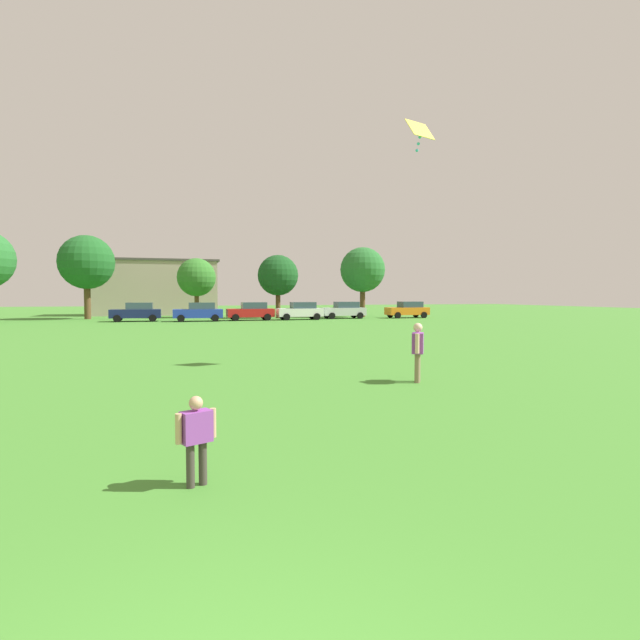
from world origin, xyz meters
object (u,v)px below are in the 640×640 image
object	(u,v)px
tree_center	(196,278)
tree_far_right	(363,270)
parked_car_orange_5	(408,310)
kite	(420,132)
parked_car_silver_4	(344,310)
child_kite_flyer	(196,433)
parked_car_white_3	(300,311)
parked_car_blue_1	(199,312)
tree_right	(278,275)
parked_car_navy_0	(137,312)
parked_car_red_2	(251,311)
adult_bystander	(418,347)
tree_left	(87,262)

from	to	relation	value
tree_center	tree_far_right	distance (m)	17.41
parked_car_orange_5	tree_far_right	world-z (taller)	tree_far_right
kite	parked_car_silver_4	xyz separation A→B (m)	(8.41, 32.06, -6.88)
child_kite_flyer	parked_car_white_3	distance (m)	41.45
parked_car_blue_1	tree_right	bearing A→B (deg)	-153.34
parked_car_navy_0	parked_car_orange_5	world-z (taller)	same
child_kite_flyer	kite	world-z (taller)	kite
parked_car_blue_1	tree_far_right	world-z (taller)	tree_far_right
parked_car_red_2	parked_car_white_3	xyz separation A→B (m)	(4.67, -0.18, 0.00)
parked_car_white_3	tree_center	distance (m)	12.22
parked_car_orange_5	tree_right	size ratio (longest dim) A/B	0.67
parked_car_orange_5	tree_center	size ratio (longest dim) A/B	0.70
parked_car_red_2	tree_center	world-z (taller)	tree_center
kite	parked_car_blue_1	bearing A→B (deg)	100.67
adult_bystander	tree_center	xyz separation A→B (m)	(-4.09, 41.19, 3.21)
parked_car_silver_4	tree_far_right	world-z (taller)	tree_far_right
child_kite_flyer	tree_center	world-z (taller)	tree_center
child_kite_flyer	tree_center	bearing A→B (deg)	64.63
tree_center	parked_car_blue_1	bearing A→B (deg)	-91.14
child_kite_flyer	tree_left	xyz separation A→B (m)	(-8.41, 46.90, 4.84)
parked_car_red_2	tree_left	xyz separation A→B (m)	(-15.00, 6.82, 4.65)
parked_car_white_3	tree_far_right	xyz separation A→B (m)	(7.74, 3.72, 4.15)
parked_car_silver_4	parked_car_navy_0	bearing A→B (deg)	0.04
parked_car_navy_0	tree_left	bearing A→B (deg)	-50.36
parked_car_red_2	child_kite_flyer	bearing A→B (deg)	80.66
parked_car_blue_1	tree_left	bearing A→B (deg)	-35.33
adult_bystander	tree_center	world-z (taller)	tree_center
parked_car_blue_1	tree_center	world-z (taller)	tree_center
tree_far_right	parked_car_blue_1	bearing A→B (deg)	-167.01
child_kite_flyer	parked_car_white_3	size ratio (longest dim) A/B	0.26
parked_car_white_3	parked_car_orange_5	xyz separation A→B (m)	(11.55, 0.67, 0.00)
kite	parked_car_navy_0	size ratio (longest dim) A/B	0.25
child_kite_flyer	parked_car_silver_4	world-z (taller)	parked_car_silver_4
child_kite_flyer	parked_car_orange_5	world-z (taller)	parked_car_orange_5
adult_bystander	parked_car_silver_4	bearing A→B (deg)	13.98
kite	parked_car_silver_4	bearing A→B (deg)	75.31
parked_car_red_2	kite	bearing A→B (deg)	91.87
kite	tree_right	distance (m)	35.00
parked_car_red_2	adult_bystander	bearing A→B (deg)	89.11
parked_car_red_2	tree_center	xyz separation A→B (m)	(-4.62, 7.04, 3.30)
parked_car_navy_0	parked_car_blue_1	bearing A→B (deg)	166.04
parked_car_white_3	tree_right	size ratio (longest dim) A/B	0.67
tree_center	tree_far_right	size ratio (longest dim) A/B	0.83
adult_bystander	parked_car_red_2	size ratio (longest dim) A/B	0.37
parked_car_orange_5	kite	bearing A→B (deg)	64.35
parked_car_navy_0	tree_left	distance (m)	8.99
adult_bystander	parked_car_blue_1	world-z (taller)	parked_car_blue_1
child_kite_flyer	parked_car_orange_5	distance (m)	46.54
parked_car_silver_4	parked_car_blue_1	bearing A→B (deg)	5.37
kite	tree_center	world-z (taller)	kite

